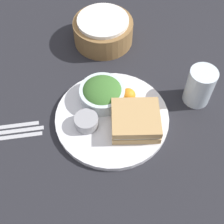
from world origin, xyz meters
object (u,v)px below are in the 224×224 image
at_px(drink_glass, 200,86).
at_px(knife, 10,132).
at_px(salad_bowl, 102,93).
at_px(spoon, 10,126).
at_px(plate, 112,118).
at_px(bread_basket, 103,30).
at_px(dressing_cup, 86,122).
at_px(sandwich, 136,120).
at_px(fork, 10,137).

xyz_separation_m(drink_glass, knife, (-0.48, -0.26, -0.06)).
relative_size(salad_bowl, spoon, 0.82).
bearing_deg(knife, drink_glass, -176.25).
bearing_deg(plate, bread_basket, 110.78).
distance_m(dressing_cup, bread_basket, 0.36).
height_order(salad_bowl, dressing_cup, salad_bowl).
relative_size(sandwich, dressing_cup, 2.41).
bearing_deg(sandwich, dressing_cup, -165.20).
xyz_separation_m(drink_glass, bread_basket, (-0.34, 0.17, -0.01)).
bearing_deg(knife, dressing_cup, 175.12).
xyz_separation_m(salad_bowl, bread_basket, (-0.07, 0.25, 0.00)).
bearing_deg(spoon, sandwich, 170.45).
bearing_deg(spoon, fork, 90.00).
bearing_deg(bread_basket, plate, -69.22).
distance_m(salad_bowl, fork, 0.28).
bearing_deg(bread_basket, spoon, -110.59).
bearing_deg(sandwich, knife, -162.41).
relative_size(bread_basket, knife, 1.07).
relative_size(sandwich, fork, 0.90).
bearing_deg(spoon, drink_glass, -178.15).
relative_size(salad_bowl, drink_glass, 1.12).
distance_m(salad_bowl, knife, 0.28).
relative_size(sandwich, bread_basket, 0.80).
bearing_deg(dressing_cup, knife, -160.67).
height_order(sandwich, drink_glass, drink_glass).
xyz_separation_m(salad_bowl, drink_glass, (0.26, 0.09, 0.02)).
bearing_deg(plate, salad_bowl, 129.76).
distance_m(sandwich, salad_bowl, 0.13).
height_order(dressing_cup, knife, dressing_cup).
bearing_deg(knife, fork, 90.00).
bearing_deg(salad_bowl, bread_basket, 105.92).
distance_m(plate, dressing_cup, 0.08).
bearing_deg(dressing_cup, drink_glass, 33.45).
bearing_deg(knife, plate, 180.00).
bearing_deg(bread_basket, knife, -108.96).
relative_size(salad_bowl, knife, 0.71).
relative_size(dressing_cup, bread_basket, 0.33).
bearing_deg(sandwich, spoon, -165.34).
bearing_deg(salad_bowl, dressing_cup, -98.85).
bearing_deg(fork, spoon, -90.00).
xyz_separation_m(plate, drink_glass, (0.22, 0.14, 0.05)).
xyz_separation_m(fork, knife, (-0.01, 0.02, 0.00)).
height_order(bread_basket, fork, bread_basket).
height_order(drink_glass, spoon, drink_glass).
bearing_deg(fork, plate, -176.41).
bearing_deg(drink_glass, spoon, -153.93).
bearing_deg(sandwich, drink_glass, 44.97).
relative_size(plate, dressing_cup, 4.90).
relative_size(dressing_cup, fork, 0.37).
height_order(sandwich, spoon, sandwich).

